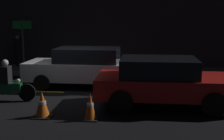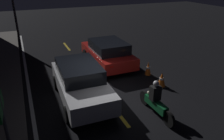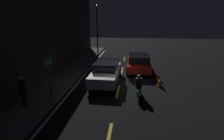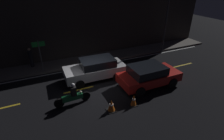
{
  "view_description": "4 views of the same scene",
  "coord_description": "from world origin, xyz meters",
  "px_view_note": "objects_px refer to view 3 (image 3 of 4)",
  "views": [
    {
      "loc": [
        2.83,
        -10.71,
        2.75
      ],
      "look_at": [
        1.71,
        0.43,
        0.77
      ],
      "focal_mm": 50.0,
      "sensor_mm": 36.0,
      "label": 1
    },
    {
      "loc": [
        -7.34,
        2.91,
        4.81
      ],
      "look_at": [
        0.85,
        -0.56,
        0.92
      ],
      "focal_mm": 35.0,
      "sensor_mm": 36.0,
      "label": 2
    },
    {
      "loc": [
        -11.21,
        -0.79,
        4.57
      ],
      "look_at": [
        0.28,
        0.53,
        1.01
      ],
      "focal_mm": 28.0,
      "sensor_mm": 36.0,
      "label": 3
    },
    {
      "loc": [
        -2.98,
        -9.63,
        6.45
      ],
      "look_at": [
        1.58,
        0.39,
        0.73
      ],
      "focal_mm": 28.0,
      "sensor_mm": 36.0,
      "label": 4
    }
  ],
  "objects_px": {
    "traffic_cone_near": "(160,82)",
    "traffic_cone_mid": "(159,75)",
    "shop_sign": "(49,70)",
    "street_lamp": "(97,29)",
    "sedan_white": "(106,72)",
    "pedestrian": "(23,91)",
    "taxi_red": "(139,62)",
    "motorcycle": "(139,88)"
  },
  "relations": [
    {
      "from": "motorcycle",
      "to": "taxi_red",
      "type": "bearing_deg",
      "value": -3.13
    },
    {
      "from": "pedestrian",
      "to": "shop_sign",
      "type": "distance_m",
      "value": 1.61
    },
    {
      "from": "traffic_cone_mid",
      "to": "pedestrian",
      "type": "xyz_separation_m",
      "value": [
        -5.03,
        7.53,
        0.59
      ]
    },
    {
      "from": "sedan_white",
      "to": "traffic_cone_mid",
      "type": "xyz_separation_m",
      "value": [
        0.9,
        -3.83,
        -0.44
      ]
    },
    {
      "from": "traffic_cone_mid",
      "to": "taxi_red",
      "type": "bearing_deg",
      "value": 36.26
    },
    {
      "from": "sedan_white",
      "to": "pedestrian",
      "type": "distance_m",
      "value": 5.55
    },
    {
      "from": "sedan_white",
      "to": "street_lamp",
      "type": "relative_size",
      "value": 0.75
    },
    {
      "from": "taxi_red",
      "to": "shop_sign",
      "type": "bearing_deg",
      "value": 141.56
    },
    {
      "from": "motorcycle",
      "to": "pedestrian",
      "type": "xyz_separation_m",
      "value": [
        -1.92,
        5.94,
        0.4
      ]
    },
    {
      "from": "pedestrian",
      "to": "street_lamp",
      "type": "relative_size",
      "value": 0.27
    },
    {
      "from": "sedan_white",
      "to": "street_lamp",
      "type": "distance_m",
      "value": 8.35
    },
    {
      "from": "taxi_red",
      "to": "traffic_cone_mid",
      "type": "height_order",
      "value": "taxi_red"
    },
    {
      "from": "taxi_red",
      "to": "traffic_cone_near",
      "type": "height_order",
      "value": "taxi_red"
    },
    {
      "from": "taxi_red",
      "to": "street_lamp",
      "type": "xyz_separation_m",
      "value": [
        4.82,
        4.49,
        2.44
      ]
    },
    {
      "from": "motorcycle",
      "to": "traffic_cone_mid",
      "type": "distance_m",
      "value": 3.5
    },
    {
      "from": "motorcycle",
      "to": "traffic_cone_mid",
      "type": "height_order",
      "value": "motorcycle"
    },
    {
      "from": "sedan_white",
      "to": "pedestrian",
      "type": "height_order",
      "value": "pedestrian"
    },
    {
      "from": "motorcycle",
      "to": "shop_sign",
      "type": "bearing_deg",
      "value": 102.5
    },
    {
      "from": "shop_sign",
      "to": "pedestrian",
      "type": "bearing_deg",
      "value": 122.6
    },
    {
      "from": "traffic_cone_near",
      "to": "shop_sign",
      "type": "bearing_deg",
      "value": 115.21
    },
    {
      "from": "sedan_white",
      "to": "traffic_cone_mid",
      "type": "distance_m",
      "value": 3.96
    },
    {
      "from": "sedan_white",
      "to": "traffic_cone_near",
      "type": "bearing_deg",
      "value": 84.43
    },
    {
      "from": "traffic_cone_mid",
      "to": "shop_sign",
      "type": "bearing_deg",
      "value": 123.96
    },
    {
      "from": "shop_sign",
      "to": "street_lamp",
      "type": "relative_size",
      "value": 0.42
    },
    {
      "from": "taxi_red",
      "to": "motorcycle",
      "type": "height_order",
      "value": "taxi_red"
    },
    {
      "from": "traffic_cone_mid",
      "to": "pedestrian",
      "type": "distance_m",
      "value": 9.08
    },
    {
      "from": "traffic_cone_near",
      "to": "taxi_red",
      "type": "bearing_deg",
      "value": 22.07
    },
    {
      "from": "pedestrian",
      "to": "shop_sign",
      "type": "bearing_deg",
      "value": -57.4
    },
    {
      "from": "shop_sign",
      "to": "street_lamp",
      "type": "height_order",
      "value": "street_lamp"
    },
    {
      "from": "traffic_cone_mid",
      "to": "pedestrian",
      "type": "relative_size",
      "value": 0.46
    },
    {
      "from": "sedan_white",
      "to": "shop_sign",
      "type": "bearing_deg",
      "value": -35.77
    },
    {
      "from": "sedan_white",
      "to": "street_lamp",
      "type": "height_order",
      "value": "street_lamp"
    },
    {
      "from": "traffic_cone_near",
      "to": "traffic_cone_mid",
      "type": "height_order",
      "value": "traffic_cone_mid"
    },
    {
      "from": "taxi_red",
      "to": "traffic_cone_mid",
      "type": "distance_m",
      "value": 2.49
    },
    {
      "from": "pedestrian",
      "to": "sedan_white",
      "type": "bearing_deg",
      "value": -41.86
    },
    {
      "from": "taxi_red",
      "to": "motorcycle",
      "type": "xyz_separation_m",
      "value": [
        -5.09,
        0.14,
        -0.25
      ]
    },
    {
      "from": "traffic_cone_near",
      "to": "street_lamp",
      "type": "height_order",
      "value": "street_lamp"
    },
    {
      "from": "motorcycle",
      "to": "traffic_cone_mid",
      "type": "bearing_deg",
      "value": -28.66
    },
    {
      "from": "pedestrian",
      "to": "motorcycle",
      "type": "bearing_deg",
      "value": -72.04
    },
    {
      "from": "taxi_red",
      "to": "street_lamp",
      "type": "height_order",
      "value": "street_lamp"
    },
    {
      "from": "sedan_white",
      "to": "traffic_cone_near",
      "type": "height_order",
      "value": "sedan_white"
    },
    {
      "from": "traffic_cone_near",
      "to": "traffic_cone_mid",
      "type": "bearing_deg",
      "value": -4.39
    }
  ]
}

